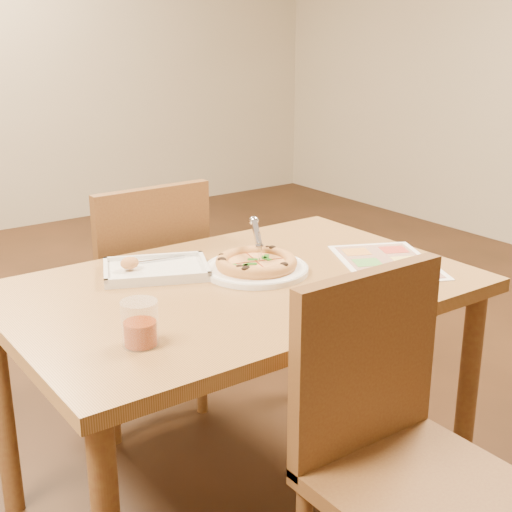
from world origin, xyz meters
TOP-DOWN VIEW (x-y plane):
  - room at (0.00, 0.00)m, footprint 7.00×7.00m
  - dining_table at (0.00, 0.00)m, footprint 1.30×0.85m
  - chair_near at (0.00, -0.60)m, footprint 0.42×0.42m
  - chair_far at (-0.00, 0.60)m, footprint 0.42×0.42m
  - plate at (0.09, 0.04)m, footprint 0.33×0.33m
  - pizza at (0.09, 0.05)m, footprint 0.24×0.24m
  - pizza_cutter at (0.13, 0.09)m, footprint 0.09×0.15m
  - appetizer_tray at (-0.16, 0.20)m, footprint 0.36×0.31m
  - glass_tumbler at (-0.41, -0.21)m, footprint 0.08×0.08m
  - menu at (0.47, -0.12)m, footprint 0.40×0.45m

SIDE VIEW (x-z plane):
  - chair_near at x=0.00m, z-range 0.33..0.80m
  - chair_far at x=0.00m, z-range 0.33..0.80m
  - dining_table at x=0.00m, z-range 0.27..0.99m
  - menu at x=0.47m, z-range 0.72..0.72m
  - plate at x=0.09m, z-range 0.72..0.74m
  - appetizer_tray at x=-0.16m, z-range 0.70..0.76m
  - pizza at x=0.09m, z-range 0.73..0.77m
  - glass_tumbler at x=-0.41m, z-range 0.71..0.82m
  - pizza_cutter at x=0.13m, z-range 0.76..0.86m
  - room at x=0.00m, z-range -2.15..4.85m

